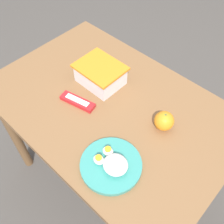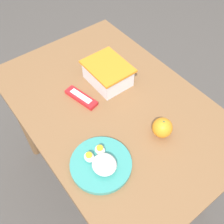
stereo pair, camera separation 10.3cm
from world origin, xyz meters
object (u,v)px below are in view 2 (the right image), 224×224
(orange_fruit, at_px, (162,128))
(rice_plate, at_px, (101,163))
(candy_bar, at_px, (81,98))
(food_container, at_px, (108,74))

(orange_fruit, height_order, rice_plate, orange_fruit)
(orange_fruit, distance_m, candy_bar, 0.36)
(orange_fruit, distance_m, rice_plate, 0.26)
(candy_bar, bearing_deg, food_container, 96.37)
(food_container, bearing_deg, orange_fruit, -1.29)
(rice_plate, xyz_separation_m, candy_bar, (-0.30, 0.12, -0.01))
(food_container, xyz_separation_m, rice_plate, (0.32, -0.27, -0.02))
(food_container, height_order, rice_plate, food_container)
(rice_plate, relative_size, candy_bar, 1.36)
(rice_plate, bearing_deg, orange_fruit, 83.91)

